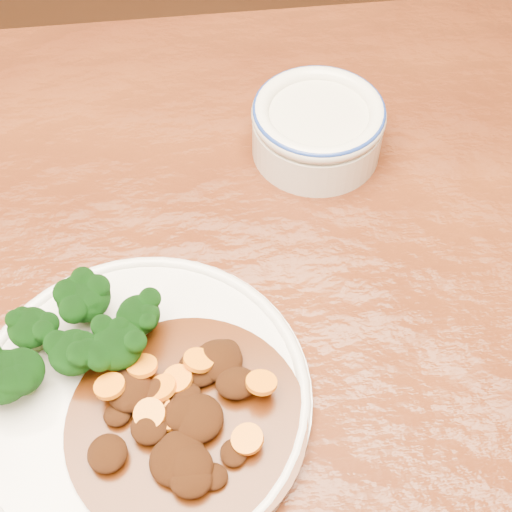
{
  "coord_description": "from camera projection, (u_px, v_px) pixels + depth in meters",
  "views": [
    {
      "loc": [
        0.06,
        -0.32,
        1.29
      ],
      "look_at": [
        0.1,
        0.06,
        0.77
      ],
      "focal_mm": 50.0,
      "sensor_mm": 36.0,
      "label": 1
    }
  ],
  "objects": [
    {
      "name": "dining_table",
      "position": [
        163.0,
        372.0,
        0.68
      ],
      "size": [
        1.52,
        0.93,
        0.75
      ],
      "rotation": [
        0.0,
        0.0,
        0.02
      ],
      "color": "#5D2810",
      "rests_on": "ground"
    },
    {
      "name": "dinner_plate",
      "position": [
        140.0,
        398.0,
        0.57
      ],
      "size": [
        0.28,
        0.28,
        0.02
      ],
      "rotation": [
        0.0,
        0.0,
        -0.19
      ],
      "color": "silver",
      "rests_on": "dining_table"
    },
    {
      "name": "broccoli_florets",
      "position": [
        65.0,
        341.0,
        0.57
      ],
      "size": [
        0.14,
        0.11,
        0.05
      ],
      "color": "olive",
      "rests_on": "dinner_plate"
    },
    {
      "name": "mince_stew",
      "position": [
        184.0,
        418.0,
        0.55
      ],
      "size": [
        0.19,
        0.19,
        0.03
      ],
      "color": "#4A1B07",
      "rests_on": "dinner_plate"
    },
    {
      "name": "dip_bowl",
      "position": [
        318.0,
        126.0,
        0.72
      ],
      "size": [
        0.14,
        0.14,
        0.06
      ],
      "rotation": [
        0.0,
        0.0,
        0.04
      ],
      "color": "silver",
      "rests_on": "dining_table"
    }
  ]
}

